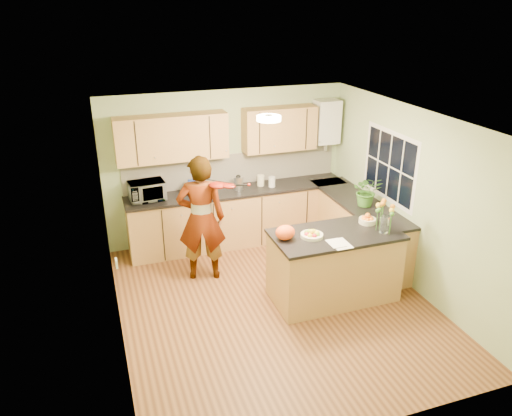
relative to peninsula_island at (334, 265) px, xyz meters
name	(u,v)px	position (x,y,z in m)	size (l,w,h in m)	color
floor	(275,304)	(-0.81, 0.08, -0.48)	(4.50, 4.50, 0.00)	#552F18
ceiling	(278,120)	(-0.81, 0.08, 2.02)	(4.00, 4.50, 0.02)	silver
wall_back	(227,166)	(-0.81, 2.33, 0.77)	(4.00, 0.02, 2.50)	#95A777
wall_front	(371,320)	(-0.81, -2.17, 0.77)	(4.00, 0.02, 2.50)	#95A777
wall_left	(111,243)	(-2.81, 0.08, 0.77)	(0.02, 4.50, 2.50)	#95A777
wall_right	(412,200)	(1.19, 0.08, 0.77)	(0.02, 4.50, 2.50)	#95A777
back_counter	(239,216)	(-0.71, 2.03, -0.01)	(3.64, 0.62, 0.94)	#A88343
right_counter	(357,229)	(0.89, 0.93, -0.01)	(0.62, 2.24, 0.94)	#A88343
splashback	(233,169)	(-0.71, 2.32, 0.72)	(3.60, 0.02, 0.52)	white
upper_cabinets	(218,134)	(-0.99, 2.16, 1.37)	(3.20, 0.34, 0.70)	#A88343
boiler	(327,122)	(0.89, 2.17, 1.41)	(0.40, 0.30, 0.86)	silver
window_right	(389,166)	(1.18, 0.68, 1.07)	(0.01, 1.30, 1.05)	silver
light_switch	(116,263)	(-2.80, -0.52, 0.82)	(0.02, 0.09, 0.09)	silver
ceiling_lamp	(269,118)	(-0.81, 0.38, 1.98)	(0.30, 0.30, 0.07)	#FFEABF
peninsula_island	(334,265)	(0.00, 0.00, 0.00)	(1.69, 0.86, 0.97)	#A88343
fruit_dish	(312,234)	(-0.35, 0.00, 0.52)	(0.29, 0.29, 0.10)	beige
orange_bowl	(367,219)	(0.55, 0.15, 0.54)	(0.23, 0.23, 0.14)	beige
flower_vase	(386,209)	(0.60, -0.18, 0.82)	(0.27, 0.27, 0.50)	silver
orange_bag	(285,233)	(-0.70, 0.05, 0.58)	(0.25, 0.21, 0.19)	#FF4F15
papers	(340,244)	(-0.10, -0.30, 0.49)	(0.22, 0.31, 0.01)	white
violinist	(201,219)	(-1.54, 1.11, 0.44)	(0.68, 0.44, 1.86)	#E9AE8E
violin	(218,185)	(-1.34, 0.89, 1.00)	(0.60, 0.24, 0.12)	#4E0A04
microwave	(147,191)	(-2.17, 2.05, 0.60)	(0.53, 0.36, 0.29)	silver
blue_box	(197,188)	(-1.39, 2.04, 0.56)	(0.27, 0.20, 0.22)	navy
kettle	(238,183)	(-0.71, 2.03, 0.57)	(0.16, 0.16, 0.29)	silver
jar_cream	(261,180)	(-0.31, 2.08, 0.55)	(0.12, 0.12, 0.18)	beige
jar_white	(272,182)	(-0.15, 1.97, 0.54)	(0.11, 0.11, 0.17)	silver
potted_plant	(367,191)	(0.89, 0.76, 0.69)	(0.42, 0.37, 0.47)	#3E7828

